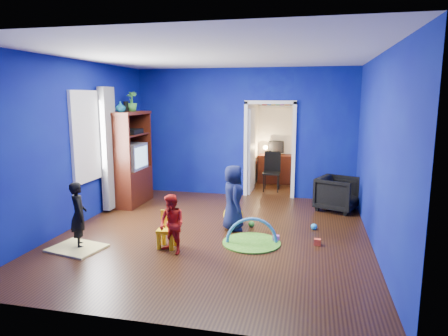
% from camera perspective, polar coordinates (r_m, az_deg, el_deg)
% --- Properties ---
extents(floor, '(5.00, 5.50, 0.01)m').
position_cam_1_polar(floor, '(6.78, -1.35, -9.34)').
color(floor, black).
rests_on(floor, ground).
extents(ceiling, '(5.00, 5.50, 0.01)m').
position_cam_1_polar(ceiling, '(6.42, -1.46, 15.85)').
color(ceiling, white).
rests_on(ceiling, wall_back).
extents(wall_back, '(5.00, 0.02, 2.90)m').
position_cam_1_polar(wall_back, '(9.12, 2.80, 5.03)').
color(wall_back, navy).
rests_on(wall_back, floor).
extents(wall_front, '(5.00, 0.02, 2.90)m').
position_cam_1_polar(wall_front, '(3.87, -11.34, -2.14)').
color(wall_front, navy).
rests_on(wall_front, floor).
extents(wall_left, '(0.02, 5.50, 2.90)m').
position_cam_1_polar(wall_left, '(7.45, -20.43, 3.26)').
color(wall_left, navy).
rests_on(wall_left, floor).
extents(wall_right, '(0.02, 5.50, 2.90)m').
position_cam_1_polar(wall_right, '(6.32, 21.16, 2.10)').
color(wall_right, navy).
rests_on(wall_right, floor).
extents(alcove, '(1.00, 1.75, 2.50)m').
position_cam_1_polar(alcove, '(9.92, 7.09, 4.22)').
color(alcove, silver).
rests_on(alcove, floor).
extents(armchair, '(0.98, 0.96, 0.69)m').
position_cam_1_polar(armchair, '(8.34, 15.90, -3.55)').
color(armchair, black).
rests_on(armchair, floor).
extents(child_black, '(0.42, 0.44, 1.01)m').
position_cam_1_polar(child_black, '(6.44, -20.05, -6.31)').
color(child_black, black).
rests_on(child_black, floor).
extents(child_navy, '(0.52, 0.64, 1.13)m').
position_cam_1_polar(child_navy, '(6.82, 1.32, -4.27)').
color(child_navy, '#0D1433').
rests_on(child_navy, floor).
extents(toddler_red, '(0.53, 0.49, 0.88)m').
position_cam_1_polar(toddler_red, '(5.89, -7.46, -7.98)').
color(toddler_red, red).
rests_on(toddler_red, floor).
extents(vase, '(0.23, 0.23, 0.21)m').
position_cam_1_polar(vase, '(8.29, -14.58, 8.46)').
color(vase, '#0C5063').
rests_on(vase, tv_armoire).
extents(potted_plant, '(0.25, 0.25, 0.41)m').
position_cam_1_polar(potted_plant, '(8.75, -13.04, 9.27)').
color(potted_plant, green).
rests_on(potted_plant, tv_armoire).
extents(tv_armoire, '(0.58, 1.14, 1.96)m').
position_cam_1_polar(tv_armoire, '(8.65, -13.36, 1.35)').
color(tv_armoire, '#3B0F09').
rests_on(tv_armoire, floor).
extents(crt_tv, '(0.46, 0.70, 0.54)m').
position_cam_1_polar(crt_tv, '(8.63, -13.13, 1.61)').
color(crt_tv, silver).
rests_on(crt_tv, tv_armoire).
extents(yellow_blanket, '(0.86, 0.74, 0.03)m').
position_cam_1_polar(yellow_blanket, '(6.51, -20.27, -10.68)').
color(yellow_blanket, '#F2E07A').
rests_on(yellow_blanket, floor).
extents(hopper_ball, '(0.35, 0.35, 0.35)m').
position_cam_1_polar(hopper_ball, '(7.17, 1.31, -6.76)').
color(hopper_ball, yellow).
rests_on(hopper_ball, floor).
extents(kid_chair, '(0.30, 0.30, 0.50)m').
position_cam_1_polar(kid_chair, '(6.17, -8.11, -8.97)').
color(kid_chair, yellow).
rests_on(kid_chair, floor).
extents(play_mat, '(0.91, 0.91, 0.02)m').
position_cam_1_polar(play_mat, '(6.36, 3.96, -10.60)').
color(play_mat, green).
rests_on(play_mat, floor).
extents(toy_arch, '(0.80, 0.23, 0.81)m').
position_cam_1_polar(toy_arch, '(6.35, 3.96, -10.53)').
color(toy_arch, '#3F8CD8').
rests_on(toy_arch, floor).
extents(window_left, '(0.03, 0.95, 1.55)m').
position_cam_1_polar(window_left, '(7.73, -18.98, 4.32)').
color(window_left, white).
rests_on(window_left, wall_left).
extents(curtain, '(0.14, 0.42, 2.40)m').
position_cam_1_polar(curtain, '(8.17, -16.17, 2.64)').
color(curtain, slate).
rests_on(curtain, floor).
extents(doorway, '(1.16, 0.10, 2.10)m').
position_cam_1_polar(doorway, '(9.08, 6.52, 2.41)').
color(doorway, white).
rests_on(doorway, floor).
extents(study_desk, '(0.88, 0.44, 0.75)m').
position_cam_1_polar(study_desk, '(10.67, 7.32, -0.12)').
color(study_desk, '#3D140A').
rests_on(study_desk, floor).
extents(desk_monitor, '(0.40, 0.05, 0.32)m').
position_cam_1_polar(desk_monitor, '(10.70, 7.45, 3.02)').
color(desk_monitor, black).
rests_on(desk_monitor, study_desk).
extents(desk_lamp, '(0.14, 0.14, 0.14)m').
position_cam_1_polar(desk_lamp, '(10.67, 5.92, 2.92)').
color(desk_lamp, '#FFD88C').
rests_on(desk_lamp, study_desk).
extents(folding_chair, '(0.40, 0.40, 0.92)m').
position_cam_1_polar(folding_chair, '(9.72, 6.80, -0.61)').
color(folding_chair, black).
rests_on(folding_chair, floor).
extents(book_shelf, '(0.88, 0.24, 0.04)m').
position_cam_1_polar(book_shelf, '(10.62, 7.58, 8.75)').
color(book_shelf, white).
rests_on(book_shelf, study_desk).
extents(toy_0, '(0.10, 0.08, 0.10)m').
position_cam_1_polar(toy_0, '(6.42, 13.20, -10.26)').
color(toy_0, '#F24928').
rests_on(toy_0, floor).
extents(toy_1, '(0.11, 0.11, 0.11)m').
position_cam_1_polar(toy_1, '(7.12, 12.74, -8.16)').
color(toy_1, '#28A3E8').
rests_on(toy_1, floor).
extents(toy_2, '(0.11, 0.11, 0.11)m').
position_cam_1_polar(toy_2, '(7.11, 3.95, -7.95)').
color(toy_2, green).
rests_on(toy_2, floor).
extents(toy_3, '(0.10, 0.08, 0.10)m').
position_cam_1_polar(toy_3, '(6.47, 7.43, -9.93)').
color(toy_3, '#DF53DB').
rests_on(toy_3, floor).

